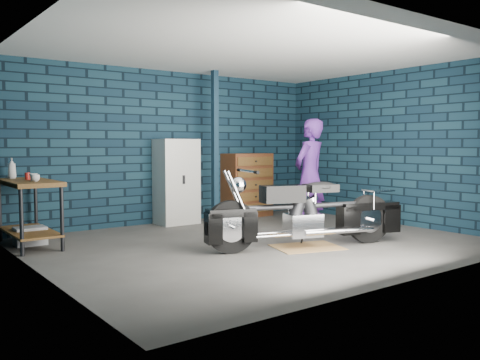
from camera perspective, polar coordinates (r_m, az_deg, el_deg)
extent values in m
plane|color=#4E4C48|center=(7.28, 2.20, -7.05)|extent=(6.00, 6.00, 0.00)
cube|color=#0E2130|center=(9.23, -7.58, 3.68)|extent=(6.00, 0.02, 2.70)
cube|color=#0E2130|center=(5.76, -21.73, 3.26)|extent=(0.02, 5.00, 2.70)
cube|color=#0E2130|center=(9.33, 16.75, 3.55)|extent=(0.02, 5.00, 2.70)
cube|color=silver|center=(7.27, 2.26, 14.33)|extent=(6.00, 5.00, 0.02)
cube|color=#112737|center=(9.05, -2.83, 3.70)|extent=(0.10, 0.10, 2.70)
cube|color=brown|center=(7.56, -22.58, -3.46)|extent=(0.60, 1.40, 0.91)
cube|color=olive|center=(7.02, 7.54, -7.47)|extent=(1.04, 0.89, 0.01)
imported|color=#431C6A|center=(8.38, 7.84, 0.62)|extent=(0.74, 0.57, 1.81)
cube|color=gray|center=(7.68, -22.50, -5.82)|extent=(0.41, 0.29, 0.25)
cube|color=silver|center=(8.98, -7.12, -0.18)|extent=(0.70, 0.50, 1.49)
cube|color=brown|center=(9.86, 0.86, -0.56)|extent=(0.92, 0.51, 1.22)
imported|color=beige|center=(7.21, -22.02, 0.21)|extent=(0.14, 0.14, 0.09)
imported|color=beige|center=(7.37, -22.18, 0.30)|extent=(0.11, 0.11, 0.10)
cylinder|color=#A21B15|center=(7.62, -22.75, 0.40)|extent=(0.08, 0.08, 0.10)
imported|color=gray|center=(8.00, -24.24, 1.22)|extent=(0.14, 0.14, 0.30)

